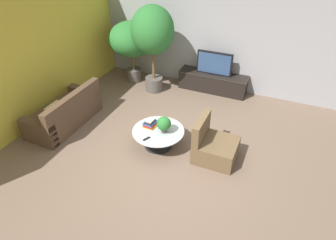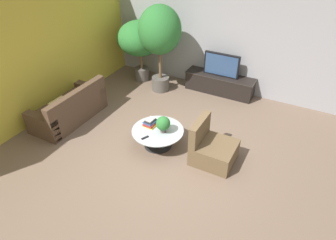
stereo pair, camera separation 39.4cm
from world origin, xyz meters
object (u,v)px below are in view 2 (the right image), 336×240
potted_plant_tabletop (163,124)px  armchair_wicker (212,149)px  media_console (220,84)px  television (222,65)px  potted_palm_tall (140,40)px  potted_palm_corner (160,33)px  couch_by_wall (70,109)px  coffee_table (158,135)px

potted_plant_tabletop → armchair_wicker: bearing=5.6°
media_console → television: television is taller
armchair_wicker → potted_plant_tabletop: armchair_wicker is taller
television → potted_palm_tall: (-2.27, -0.33, 0.40)m
potted_palm_tall → potted_plant_tabletop: bearing=-49.9°
media_console → potted_palm_corner: (-1.49, -0.62, 1.33)m
potted_palm_tall → potted_plant_tabletop: 3.25m
television → couch_by_wall: (-2.63, -2.90, -0.52)m
couch_by_wall → coffee_table: bearing=93.2°
television → potted_palm_corner: 1.79m
television → coffee_table: size_ratio=0.88×
coffee_table → potted_palm_tall: (-1.93, 2.45, 0.93)m
television → potted_plant_tabletop: 2.79m
coffee_table → potted_palm_corner: potted_palm_corner is taller
media_console → couch_by_wall: (-2.63, -2.90, 0.03)m
couch_by_wall → potted_plant_tabletop: size_ratio=5.10×
coffee_table → television: bearing=83.0°
television → armchair_wicker: (0.81, -2.67, -0.53)m
potted_palm_corner → coffee_table: bearing=-62.1°
potted_palm_corner → potted_plant_tabletop: (1.27, -2.15, -1.00)m
media_console → television: (0.00, -0.00, 0.54)m
media_console → armchair_wicker: bearing=-73.2°
television → potted_palm_corner: potted_palm_corner is taller
couch_by_wall → potted_plant_tabletop: bearing=93.1°
couch_by_wall → television: bearing=137.8°
armchair_wicker → potted_palm_corner: 3.35m
media_console → television: size_ratio=1.97×
television → coffee_table: television is taller
couch_by_wall → armchair_wicker: bearing=93.9°
media_console → potted_palm_tall: 2.48m
armchair_wicker → potted_palm_tall: size_ratio=0.50×
media_console → armchair_wicker: (0.81, -2.67, 0.01)m
coffee_table → potted_plant_tabletop: bearing=2.7°
potted_palm_corner → media_console: bearing=22.6°
couch_by_wall → potted_palm_tall: bearing=172.0°
potted_palm_corner → couch_by_wall: bearing=-116.7°
television → couch_by_wall: size_ratio=0.53×
media_console → armchair_wicker: 2.79m
armchair_wicker → potted_palm_tall: bearing=52.7°
potted_palm_corner → potted_plant_tabletop: bearing=-59.5°
potted_palm_tall → potted_plant_tabletop: size_ratio=4.90×
potted_palm_corner → potted_plant_tabletop: potted_palm_corner is taller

